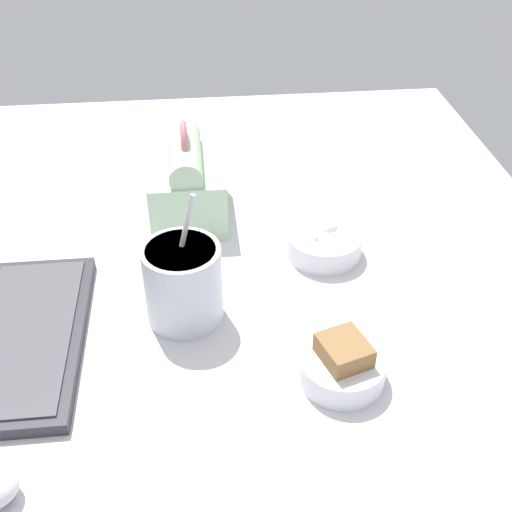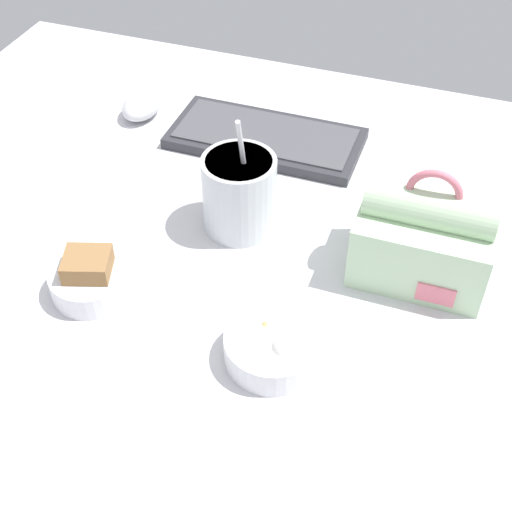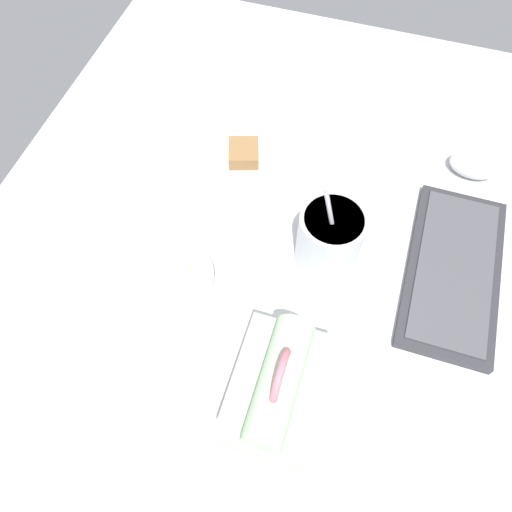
{
  "view_description": "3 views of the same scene",
  "coord_description": "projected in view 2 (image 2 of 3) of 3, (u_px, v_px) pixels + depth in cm",
  "views": [
    {
      "loc": [
        -73.74,
        3.95,
        62.71
      ],
      "look_at": [
        0.17,
        -3.73,
        7.0
      ],
      "focal_mm": 45.0,
      "sensor_mm": 36.0,
      "label": 1
    },
    {
      "loc": [
        22.54,
        -67.12,
        70.94
      ],
      "look_at": [
        0.17,
        -3.73,
        7.0
      ],
      "focal_mm": 50.0,
      "sensor_mm": 36.0,
      "label": 2
    },
    {
      "loc": [
        38.18,
        8.25,
        76.47
      ],
      "look_at": [
        0.17,
        -3.73,
        7.0
      ],
      "focal_mm": 35.0,
      "sensor_mm": 36.0,
      "label": 3
    }
  ],
  "objects": [
    {
      "name": "keyboard",
      "position": [
        266.0,
        138.0,
        1.19
      ],
      "size": [
        31.87,
        14.83,
        2.1
      ],
      "color": "#2D2D33",
      "rests_on": "desk_surface"
    },
    {
      "name": "bento_bowl_sandwich",
      "position": [
        90.0,
        278.0,
        0.94
      ],
      "size": [
        10.82,
        10.82,
        6.29
      ],
      "color": "silver",
      "rests_on": "desk_surface"
    },
    {
      "name": "bento_bowl_snacks",
      "position": [
        273.0,
        347.0,
        0.86
      ],
      "size": [
        11.77,
        11.77,
        5.09
      ],
      "color": "silver",
      "rests_on": "desk_surface"
    },
    {
      "name": "computer_mouse",
      "position": [
        142.0,
        105.0,
        1.25
      ],
      "size": [
        6.26,
        9.2,
        3.98
      ],
      "color": "silver",
      "rests_on": "desk_surface"
    },
    {
      "name": "soup_cup",
      "position": [
        239.0,
        192.0,
        1.01
      ],
      "size": [
        10.59,
        10.59,
        19.3
      ],
      "color": "silver",
      "rests_on": "desk_surface"
    },
    {
      "name": "lunch_bag",
      "position": [
        424.0,
        238.0,
        0.94
      ],
      "size": [
        17.62,
        12.69,
        17.11
      ],
      "color": "#B7D6AD",
      "rests_on": "desk_surface"
    },
    {
      "name": "desk_surface",
      "position": [
        264.0,
        269.0,
        1.0
      ],
      "size": [
        140.0,
        110.0,
        2.0
      ],
      "color": "silver",
      "rests_on": "ground"
    }
  ]
}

